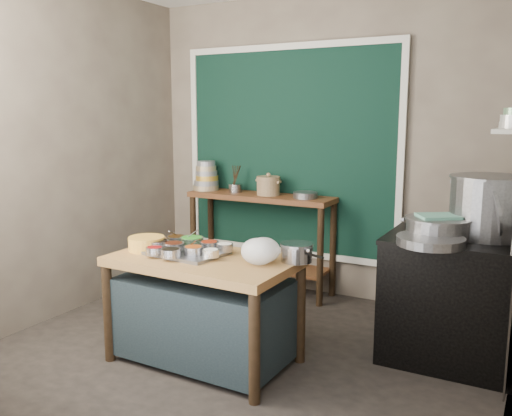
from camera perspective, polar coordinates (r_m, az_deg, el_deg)
The scene contains 24 objects.
floor at distance 4.13m, azimuth -1.17°, elevation -14.75°, with size 3.50×3.00×0.02m, color #2D2722.
back_wall at distance 5.13m, azimuth 7.21°, elevation 6.32°, with size 3.50×0.02×2.80m, color #796D5D.
left_wall at distance 4.88m, azimuth -19.57°, elevation 5.66°, with size 0.02×3.00×2.80m, color #796D5D.
curtain_panel at distance 5.23m, azimuth 3.45°, elevation 5.90°, with size 2.10×0.02×1.90m, color black.
curtain_frame at distance 5.23m, azimuth 3.40°, elevation 5.89°, with size 2.22×0.03×2.02m, color beige, non-canonical shape.
prep_table at distance 3.82m, azimuth -5.49°, elevation -10.62°, with size 1.25×0.72×0.75m, color olive.
back_counter at distance 5.29m, azimuth 0.51°, elevation -3.65°, with size 1.45×0.40×0.95m, color #583219.
stove_block at distance 4.05m, azimuth 19.99°, elevation -9.23°, with size 0.90×0.68×0.85m, color black.
stove_top at distance 3.94m, azimuth 20.36°, elevation -3.16°, with size 0.92×0.69×0.03m, color black.
condiment_tray at distance 3.80m, azimuth -7.41°, elevation -4.66°, with size 0.52×0.37×0.02m, color gray.
condiment_bowls at distance 3.81m, azimuth -7.55°, elevation -4.00°, with size 0.58×0.45×0.07m.
yellow_basin at distance 3.94m, azimuth -11.45°, elevation -3.69°, with size 0.26×0.26×0.10m, color #EBBD47.
saucepan at distance 3.59m, azimuth 4.29°, elevation -4.67°, with size 0.22×0.22×0.12m, color gray, non-canonical shape.
plastic_bag_a at distance 3.49m, azimuth 0.23°, elevation -4.60°, with size 0.23×0.20×0.17m, color white.
plastic_bag_b at distance 3.55m, azimuth 0.84°, elevation -4.43°, with size 0.22×0.19×0.17m, color white.
bowl_stack at distance 5.51m, azimuth -5.25°, elevation 3.24°, with size 0.26×0.26×0.29m.
utensil_cup at distance 5.33m, azimuth -2.16°, elevation 2.11°, with size 0.14×0.14×0.08m, color gray.
ceramic_crock at distance 5.14m, azimuth 1.31°, elevation 2.24°, with size 0.24×0.24×0.16m, color #967851, non-canonical shape.
wide_bowl at distance 4.97m, azimuth 5.21°, elevation 1.36°, with size 0.22×0.22×0.06m, color gray.
stock_pot at distance 3.99m, azimuth 23.26°, elevation 0.14°, with size 0.54×0.54×0.42m, color gray, non-canonical shape.
pot_lid at distance 3.90m, azimuth 23.45°, elevation -0.20°, with size 0.42×0.42×0.02m, color gray.
steamer at distance 3.84m, azimuth 18.55°, elevation -2.03°, with size 0.44×0.44×0.14m, color gray, non-canonical shape.
green_cloth at distance 3.83m, azimuth 18.62°, elevation -0.83°, with size 0.26×0.20×0.02m, color #548F80.
shallow_pan at distance 3.65m, azimuth 17.90°, elevation -3.31°, with size 0.43×0.43×0.06m, color gray.
Camera 1 is at (1.86, -3.26, 1.71)m, focal length 38.00 mm.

